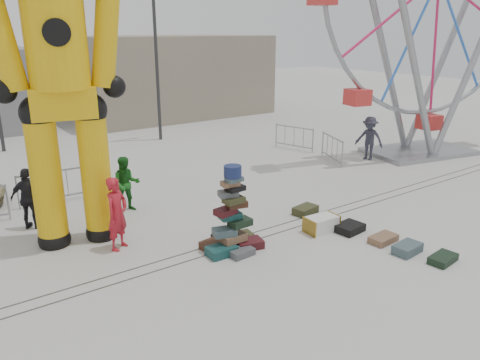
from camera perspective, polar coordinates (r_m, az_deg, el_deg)
ground at (r=12.36m, az=4.87°, el=-7.88°), size 90.00×90.00×0.00m
track_line_near at (r=12.77m, az=3.12°, el=-6.92°), size 40.00×0.04×0.01m
track_line_far at (r=13.06m, az=2.02°, el=-6.33°), size 40.00×0.04×0.01m
building_right at (r=31.94m, az=-8.98°, el=12.51°), size 12.00×8.00×5.00m
lamp_post_right at (r=23.83m, az=-10.00°, el=15.50°), size 1.41×0.25×8.00m
suitcase_tower at (r=11.86m, az=-1.00°, el=-5.66°), size 1.57×1.39×2.22m
crash_test_dummy at (r=12.17m, az=-21.05°, el=11.42°), size 3.20×1.40×8.03m
ferris_wheel at (r=22.18m, az=22.83°, el=19.43°), size 11.12×3.68×13.14m
steamer_trunk at (r=13.21m, az=9.89°, el=-5.30°), size 0.95×0.59×0.43m
row_case_0 at (r=14.40m, az=7.97°, el=-3.64°), size 0.84×0.60×0.23m
row_case_1 at (r=13.72m, az=10.35°, el=-5.00°), size 0.71×0.53×0.18m
row_case_2 at (r=13.39m, az=13.18°, el=-5.70°), size 0.83×0.67×0.22m
row_case_3 at (r=13.00m, az=17.06°, el=-6.86°), size 0.82×0.51×0.18m
row_case_4 at (r=12.58m, az=19.73°, el=-7.86°), size 0.80×0.54×0.24m
row_case_5 at (r=12.43m, az=23.50°, el=-8.79°), size 0.82×0.52×0.18m
barricade_dummy_c at (r=16.14m, az=-22.00°, el=-0.80°), size 2.00×0.17×1.10m
barricade_wheel_front at (r=20.21m, az=11.15°, el=3.76°), size 0.85×1.89×1.10m
barricade_wheel_back at (r=22.04m, az=6.60°, el=5.14°), size 0.66×1.95×1.10m
pedestrian_red at (r=12.16m, az=-14.75°, el=-3.99°), size 0.83×0.76×1.90m
pedestrian_green at (r=14.68m, az=-13.69°, el=-0.49°), size 0.99×0.87×1.72m
pedestrian_black at (r=14.25m, az=-24.31°, el=-2.10°), size 1.08×0.95×1.75m
pedestrian_grey at (r=20.79m, az=15.48°, el=4.92°), size 1.06×1.37×1.86m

